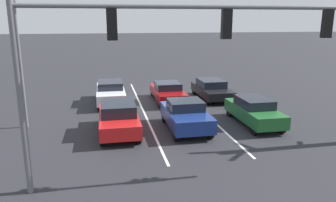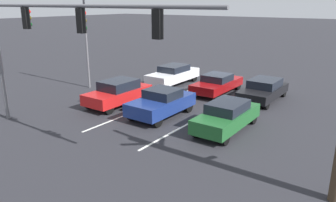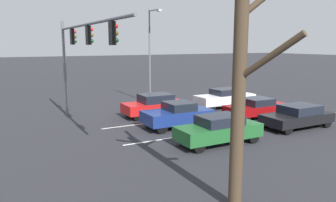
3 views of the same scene
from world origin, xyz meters
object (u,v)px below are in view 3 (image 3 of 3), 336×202
(car_black_leftlane_second, at_px, (298,116))
(car_navy_midlane_front, at_px, (178,114))
(car_red_rightlane_front, at_px, (155,105))
(traffic_signal_gantry, at_px, (79,46))
(car_maroon_midlane_second, at_px, (257,107))
(car_darkgreen_leftlane_front, at_px, (219,129))
(car_white_rightlane_second, at_px, (225,98))
(street_lamp_right_shoulder, at_px, (151,50))
(bare_tree_near, at_px, (241,80))

(car_black_leftlane_second, bearing_deg, car_navy_midlane_front, 60.85)
(car_red_rightlane_front, bearing_deg, traffic_signal_gantry, 102.56)
(car_red_rightlane_front, relative_size, car_black_leftlane_second, 0.99)
(car_black_leftlane_second, distance_m, car_maroon_midlane_second, 3.23)
(car_darkgreen_leftlane_front, distance_m, traffic_signal_gantry, 9.06)
(car_navy_midlane_front, distance_m, traffic_signal_gantry, 6.93)
(car_red_rightlane_front, distance_m, traffic_signal_gantry, 6.78)
(car_black_leftlane_second, relative_size, traffic_signal_gantry, 0.34)
(car_navy_midlane_front, bearing_deg, car_white_rightlane_second, -60.29)
(car_maroon_midlane_second, bearing_deg, car_darkgreen_leftlane_front, 121.34)
(car_white_rightlane_second, bearing_deg, car_black_leftlane_second, 178.94)
(street_lamp_right_shoulder, bearing_deg, car_maroon_midlane_second, -153.34)
(street_lamp_right_shoulder, bearing_deg, car_black_leftlane_second, -159.46)
(traffic_signal_gantry, distance_m, street_lamp_right_shoulder, 9.13)
(street_lamp_right_shoulder, bearing_deg, traffic_signal_gantry, 128.49)
(car_maroon_midlane_second, relative_size, street_lamp_right_shoulder, 0.59)
(traffic_signal_gantry, xyz_separation_m, street_lamp_right_shoulder, (5.68, -7.14, -0.36))
(car_white_rightlane_second, bearing_deg, car_red_rightlane_front, 92.12)
(street_lamp_right_shoulder, xyz_separation_m, bare_tree_near, (-17.26, 5.26, -0.55))
(car_black_leftlane_second, bearing_deg, street_lamp_right_shoulder, 20.54)
(car_white_rightlane_second, height_order, street_lamp_right_shoulder, street_lamp_right_shoulder)
(car_navy_midlane_front, bearing_deg, car_maroon_midlane_second, -92.40)
(car_white_rightlane_second, height_order, car_maroon_midlane_second, car_white_rightlane_second)
(car_red_rightlane_front, distance_m, car_maroon_midlane_second, 6.97)
(car_navy_midlane_front, relative_size, car_maroon_midlane_second, 0.91)
(car_black_leftlane_second, bearing_deg, bare_tree_near, 121.68)
(car_maroon_midlane_second, bearing_deg, street_lamp_right_shoulder, 26.66)
(car_navy_midlane_front, height_order, bare_tree_near, bare_tree_near)
(car_white_rightlane_second, relative_size, traffic_signal_gantry, 0.37)
(car_red_rightlane_front, bearing_deg, car_navy_midlane_front, 177.51)
(car_maroon_midlane_second, relative_size, traffic_signal_gantry, 0.35)
(car_red_rightlane_front, relative_size, traffic_signal_gantry, 0.34)
(car_white_rightlane_second, xyz_separation_m, street_lamp_right_shoulder, (4.26, 4.40, 3.69))
(car_darkgreen_leftlane_front, height_order, car_white_rightlane_second, car_white_rightlane_second)
(car_darkgreen_leftlane_front, xyz_separation_m, bare_tree_near, (-5.51, 3.45, 3.17))
(car_red_rightlane_front, bearing_deg, car_white_rightlane_second, -87.88)
(car_navy_midlane_front, xyz_separation_m, bare_tree_near, (-9.36, 3.28, 3.14))
(car_black_leftlane_second, bearing_deg, car_red_rightlane_front, 41.50)
(car_darkgreen_leftlane_front, xyz_separation_m, street_lamp_right_shoulder, (11.75, -1.81, 3.72))
(car_maroon_midlane_second, distance_m, street_lamp_right_shoulder, 9.88)
(street_lamp_right_shoulder, distance_m, bare_tree_near, 18.05)
(car_white_rightlane_second, xyz_separation_m, car_maroon_midlane_second, (-3.89, 0.30, -0.09))
(car_darkgreen_leftlane_front, bearing_deg, car_red_rightlane_front, 0.20)
(car_navy_midlane_front, xyz_separation_m, car_white_rightlane_second, (3.64, -6.37, 0.00))
(car_navy_midlane_front, height_order, car_white_rightlane_second, car_navy_midlane_front)
(car_navy_midlane_front, bearing_deg, car_black_leftlane_second, -119.15)
(car_maroon_midlane_second, height_order, bare_tree_near, bare_tree_near)
(traffic_signal_gantry, height_order, street_lamp_right_shoulder, street_lamp_right_shoulder)
(traffic_signal_gantry, distance_m, bare_tree_near, 11.77)
(bare_tree_near, bearing_deg, car_red_rightlane_front, -15.04)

